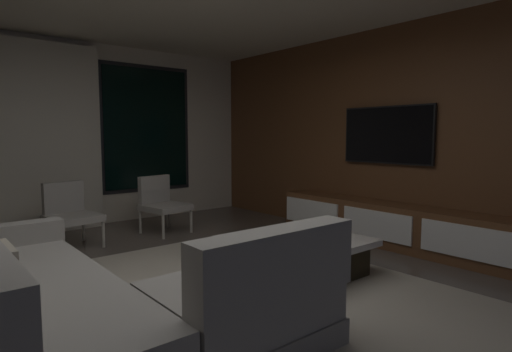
# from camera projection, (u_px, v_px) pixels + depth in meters

# --- Properties ---
(floor) EXTENTS (9.20, 9.20, 0.00)m
(floor) POSITION_uv_depth(u_px,v_px,m) (197.00, 306.00, 3.31)
(floor) COLOR #564C44
(back_wall_with_window) EXTENTS (6.60, 0.30, 2.70)m
(back_wall_with_window) POSITION_uv_depth(u_px,v_px,m) (56.00, 135.00, 5.90)
(back_wall_with_window) COLOR beige
(back_wall_with_window) RESTS_ON floor
(media_wall) EXTENTS (0.12, 7.80, 2.70)m
(media_wall) POSITION_uv_depth(u_px,v_px,m) (410.00, 135.00, 5.12)
(media_wall) COLOR brown
(media_wall) RESTS_ON floor
(area_rug) EXTENTS (3.20, 3.80, 0.01)m
(area_rug) POSITION_uv_depth(u_px,v_px,m) (240.00, 298.00, 3.45)
(area_rug) COLOR #ADA391
(area_rug) RESTS_ON floor
(sectional_couch) EXTENTS (1.98, 2.50, 0.82)m
(sectional_couch) POSITION_uv_depth(u_px,v_px,m) (91.00, 304.00, 2.63)
(sectional_couch) COLOR gray
(sectional_couch) RESTS_ON floor
(coffee_table) EXTENTS (1.16, 1.16, 0.36)m
(coffee_table) POSITION_uv_depth(u_px,v_px,m) (296.00, 255.00, 4.06)
(coffee_table) COLOR black
(coffee_table) RESTS_ON floor
(book_stack_on_coffee_table) EXTENTS (0.29, 0.21, 0.08)m
(book_stack_on_coffee_table) POSITION_uv_depth(u_px,v_px,m) (310.00, 232.00, 4.12)
(book_stack_on_coffee_table) COLOR gray
(book_stack_on_coffee_table) RESTS_ON coffee_table
(accent_chair_near_window) EXTENTS (0.64, 0.65, 0.78)m
(accent_chair_near_window) POSITION_uv_depth(u_px,v_px,m) (161.00, 201.00, 5.80)
(accent_chair_near_window) COLOR #B2ADA0
(accent_chair_near_window) RESTS_ON floor
(accent_chair_by_curtain) EXTENTS (0.62, 0.64, 0.78)m
(accent_chair_by_curtain) POSITION_uv_depth(u_px,v_px,m) (70.00, 211.00, 5.04)
(accent_chair_by_curtain) COLOR #B2ADA0
(accent_chair_by_curtain) RESTS_ON floor
(media_console) EXTENTS (0.46, 3.10, 0.52)m
(media_console) POSITION_uv_depth(u_px,v_px,m) (390.00, 226.00, 5.09)
(media_console) COLOR brown
(media_console) RESTS_ON floor
(mounted_tv) EXTENTS (0.05, 1.25, 0.72)m
(mounted_tv) POSITION_uv_depth(u_px,v_px,m) (387.00, 135.00, 5.25)
(mounted_tv) COLOR black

